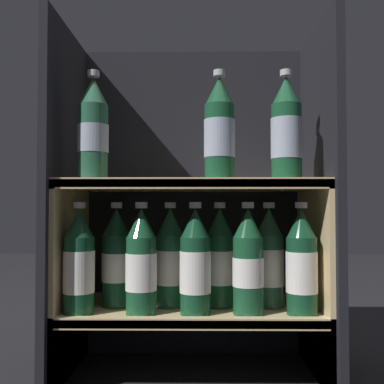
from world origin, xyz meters
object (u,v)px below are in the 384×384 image
bottle_lower_front_4 (302,265)px  bottle_lower_back_0 (116,260)px  bottle_lower_back_1 (170,260)px  bottle_lower_back_3 (269,260)px  bottle_upper_front_2 (286,132)px  bottle_lower_front_3 (248,264)px  bottle_lower_front_1 (141,264)px  bottle_lower_front_2 (195,265)px  bottle_lower_front_0 (79,264)px  bottle_lower_back_2 (220,260)px  bottle_upper_front_1 (219,131)px  bottle_upper_front_0 (93,131)px

bottle_lower_front_4 → bottle_lower_back_0: bearing=169.7°
bottle_lower_front_4 → bottle_lower_back_1: 0.32m
bottle_lower_back_3 → bottle_lower_back_1: bearing=180.0°
bottle_upper_front_2 → bottle_lower_front_4: (0.03, 0.00, -0.31)m
bottle_upper_front_2 → bottle_lower_front_3: size_ratio=1.00×
bottle_lower_front_1 → bottle_lower_back_1: 0.10m
bottle_upper_front_2 → bottle_lower_front_2: size_ratio=1.00×
bottle_upper_front_2 → bottle_lower_front_4: bottle_upper_front_2 is taller
bottle_lower_back_3 → bottle_lower_back_0: bearing=180.0°
bottle_lower_front_0 → bottle_lower_back_0: same height
bottle_lower_front_1 → bottle_lower_front_0: bearing=180.0°
bottle_lower_front_0 → bottle_lower_front_2: (0.27, 0.00, 0.00)m
bottle_lower_front_4 → bottle_lower_back_0: (-0.44, 0.08, 0.00)m
bottle_upper_front_2 → bottle_lower_back_1: size_ratio=1.00×
bottle_upper_front_2 → bottle_lower_back_2: (-0.15, 0.08, -0.31)m
bottle_lower_back_2 → bottle_lower_front_4: bearing=-23.5°
bottle_upper_front_1 → bottle_lower_back_2: bottle_upper_front_1 is taller
bottle_lower_front_1 → bottle_lower_back_2: same height
bottle_lower_front_0 → bottle_lower_front_3: same height
bottle_lower_front_3 → bottle_lower_back_2: (-0.06, 0.08, -0.00)m
bottle_upper_front_0 → bottle_lower_front_0: bottle_upper_front_0 is taller
bottle_lower_front_3 → bottle_lower_back_0: size_ratio=1.00×
bottle_upper_front_1 → bottle_upper_front_2: (0.15, 0.00, -0.00)m
bottle_lower_front_0 → bottle_lower_front_3: bearing=0.0°
bottle_lower_front_2 → bottle_lower_front_4: same height
bottle_upper_front_2 → bottle_lower_back_3: bottle_upper_front_2 is taller
bottle_lower_back_3 → bottle_lower_front_0: bearing=-170.0°
bottle_lower_front_2 → bottle_lower_back_2: (0.06, 0.08, 0.00)m
bottle_lower_front_3 → bottle_lower_back_1: bearing=156.5°
bottle_lower_front_2 → bottle_upper_front_1: bearing=-0.0°
bottle_upper_front_0 → bottle_lower_front_3: (0.36, -0.00, -0.31)m
bottle_upper_front_2 → bottle_lower_front_3: bottle_upper_front_2 is taller
bottle_upper_front_2 → bottle_lower_back_3: (-0.03, 0.08, -0.31)m
bottle_lower_front_1 → bottle_lower_front_4: (0.37, 0.00, -0.00)m
bottle_lower_back_1 → bottle_lower_front_2: bearing=-52.1°
bottle_lower_back_0 → bottle_lower_front_1: bearing=-48.0°
bottle_lower_back_1 → bottle_upper_front_0: bearing=-155.5°
bottle_upper_front_0 → bottle_lower_front_3: bearing=-0.0°
bottle_lower_back_2 → bottle_lower_front_2: bearing=-127.2°
bottle_lower_front_4 → bottle_lower_back_3: (-0.06, 0.08, 0.00)m
bottle_lower_front_4 → bottle_lower_front_2: bearing=180.0°
bottle_lower_front_2 → bottle_lower_front_3: same height
bottle_upper_front_2 → bottle_lower_back_3: size_ratio=1.00×
bottle_lower_front_4 → bottle_lower_back_2: size_ratio=1.00×
bottle_lower_front_1 → bottle_lower_back_1: same height
bottle_lower_back_1 → bottle_lower_back_3: 0.24m
bottle_lower_front_3 → bottle_lower_back_0: same height
bottle_upper_front_0 → bottle_lower_front_1: size_ratio=1.00×
bottle_lower_front_4 → bottle_lower_back_2: same height
bottle_lower_front_1 → bottle_lower_front_3: bearing=0.0°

